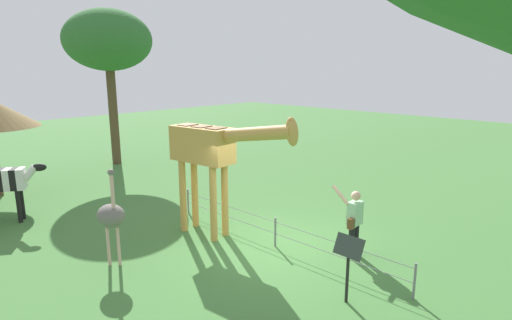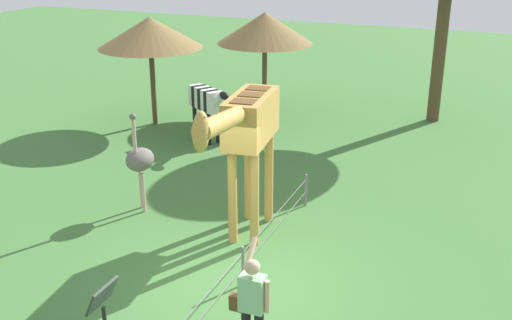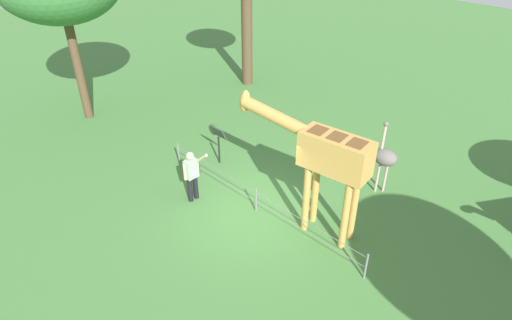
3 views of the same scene
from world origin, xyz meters
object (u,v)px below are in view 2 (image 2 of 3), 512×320
Objects in this scene: giraffe at (247,130)px; info_sign at (103,307)px; shade_hut_near at (265,28)px; shade_hut_far at (150,33)px; zebra at (207,102)px; ostrich at (140,160)px; visitor at (252,302)px.

giraffe is 2.85× the size of info_sign.
shade_hut_near is at bearing -160.69° from giraffe.
giraffe reaches higher than shade_hut_far.
shade_hut_far reaches higher than zebra.
info_sign is at bearing 26.64° from ostrich.
ostrich is (-0.30, -2.62, -1.09)m from giraffe.
giraffe reaches higher than info_sign.
giraffe is 4.46m from info_sign.
shade_hut_near is at bearing 168.53° from zebra.
shade_hut_near is at bearing 126.44° from shade_hut_far.
shade_hut_far is 11.55m from info_sign.
giraffe is 2.86m from ostrich.
giraffe is 3.86m from visitor.
info_sign is (12.19, 2.44, -1.90)m from shade_hut_near.
visitor is at bearing 30.39° from zebra.
shade_hut_far is at bearing -53.56° from shade_hut_near.
giraffe is 8.43m from shade_hut_near.
shade_hut_far is 2.51× the size of info_sign.
zebra is at bearing -145.94° from giraffe.
giraffe is at bearing 44.08° from shade_hut_far.
shade_hut_near is at bearing -159.21° from visitor.
visitor is 0.74× the size of ostrich.
ostrich is at bearing -96.61° from giraffe.
giraffe is 1.13× the size of shade_hut_far.
shade_hut_near is (-11.24, -4.27, 1.95)m from visitor.
visitor is (3.30, 1.48, -1.36)m from giraffe.
ostrich is (4.69, 0.76, 0.01)m from zebra.
visitor is at bearing 20.79° from shade_hut_near.
giraffe is 2.25× the size of visitor.
shade_hut_near is 2.53× the size of info_sign.
visitor is at bearing 38.00° from shade_hut_far.
shade_hut_far is (-0.83, -2.27, 1.68)m from zebra.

